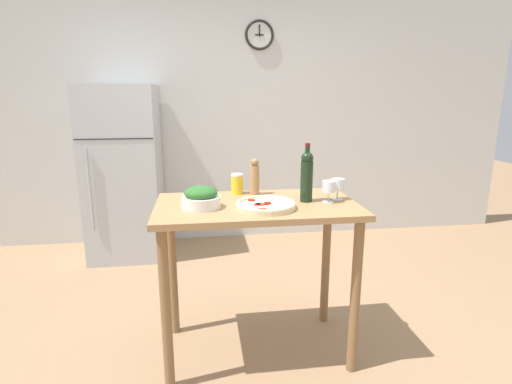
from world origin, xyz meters
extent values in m
plane|color=#9E7A56|center=(0.00, 0.00, 0.00)|extent=(14.00, 14.00, 0.00)
cube|color=silver|center=(0.00, 2.16, 1.30)|extent=(6.40, 0.06, 2.60)
torus|color=black|center=(0.32, 2.12, 2.18)|extent=(0.30, 0.03, 0.30)
cylinder|color=silver|center=(0.32, 2.13, 2.18)|extent=(0.26, 0.01, 0.26)
cube|color=black|center=(0.32, 2.12, 2.18)|extent=(0.09, 0.01, 0.01)
cube|color=black|center=(0.32, 2.12, 2.22)|extent=(0.01, 0.01, 0.12)
cube|color=#B7BCC1|center=(-1.06, 1.77, 0.83)|extent=(0.68, 0.69, 1.66)
cube|color=black|center=(-1.06, 1.42, 1.20)|extent=(0.67, 0.01, 0.01)
cylinder|color=#B2B2B7|center=(-1.30, 1.40, 0.75)|extent=(0.02, 0.02, 0.75)
cube|color=#A87A4C|center=(0.00, 0.00, 0.94)|extent=(1.16, 0.66, 0.03)
cylinder|color=olive|center=(-0.52, -0.27, 0.46)|extent=(0.06, 0.06, 0.92)
cylinder|color=olive|center=(0.52, -0.27, 0.46)|extent=(0.06, 0.06, 0.92)
cylinder|color=olive|center=(-0.52, 0.27, 0.46)|extent=(0.06, 0.06, 0.92)
cylinder|color=olive|center=(0.52, 0.27, 0.46)|extent=(0.06, 0.06, 0.92)
cylinder|color=black|center=(0.29, 0.01, 1.08)|extent=(0.07, 0.07, 0.24)
sphere|color=black|center=(0.29, 0.01, 1.22)|extent=(0.07, 0.07, 0.07)
cylinder|color=black|center=(0.29, 0.01, 1.25)|extent=(0.03, 0.03, 0.07)
cylinder|color=maroon|center=(0.29, 0.01, 1.29)|extent=(0.03, 0.03, 0.02)
cylinder|color=silver|center=(0.42, -0.03, 0.96)|extent=(0.07, 0.07, 0.00)
cylinder|color=silver|center=(0.42, -0.03, 0.99)|extent=(0.01, 0.01, 0.06)
cylinder|color=white|center=(0.42, -0.03, 1.05)|extent=(0.08, 0.08, 0.06)
cylinder|color=maroon|center=(0.42, -0.03, 1.03)|extent=(0.07, 0.07, 0.02)
cylinder|color=silver|center=(0.49, 0.02, 0.96)|extent=(0.07, 0.07, 0.00)
cylinder|color=silver|center=(0.49, 0.02, 0.99)|extent=(0.01, 0.01, 0.06)
cylinder|color=white|center=(0.49, 0.02, 1.05)|extent=(0.08, 0.08, 0.06)
cylinder|color=maroon|center=(0.49, 0.02, 1.03)|extent=(0.07, 0.07, 0.02)
cylinder|color=#AD7F51|center=(0.02, 0.22, 1.05)|extent=(0.06, 0.06, 0.18)
sphere|color=#936C45|center=(0.02, 0.22, 1.16)|extent=(0.05, 0.05, 0.05)
cylinder|color=white|center=(-0.32, -0.05, 0.99)|extent=(0.22, 0.22, 0.06)
ellipsoid|color=#2D6628|center=(-0.32, -0.05, 1.04)|extent=(0.18, 0.18, 0.08)
cylinder|color=beige|center=(0.04, -0.11, 0.97)|extent=(0.33, 0.33, 0.02)
torus|color=beige|center=(0.04, -0.11, 0.98)|extent=(0.33, 0.33, 0.02)
cylinder|color=red|center=(0.00, -0.22, 0.98)|extent=(0.05, 0.05, 0.01)
cylinder|color=red|center=(0.00, -0.12, 0.98)|extent=(0.04, 0.04, 0.01)
cylinder|color=#AB1D0C|center=(-0.03, -0.02, 0.98)|extent=(0.04, 0.04, 0.01)
cylinder|color=red|center=(0.05, -0.10, 0.98)|extent=(0.04, 0.04, 0.01)
cylinder|color=red|center=(-0.01, -0.12, 0.98)|extent=(0.04, 0.04, 0.01)
cylinder|color=#AA170A|center=(0.04, -0.12, 0.98)|extent=(0.04, 0.04, 0.01)
cylinder|color=yellow|center=(-0.09, 0.25, 1.02)|extent=(0.07, 0.07, 0.12)
cylinder|color=white|center=(-0.09, 0.25, 1.08)|extent=(0.08, 0.08, 0.01)
camera|label=1|loc=(-0.31, -2.21, 1.56)|focal=28.00mm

